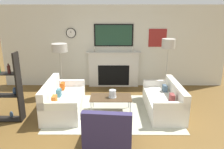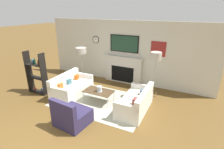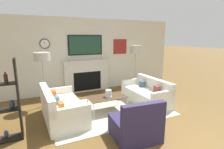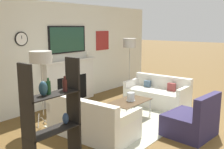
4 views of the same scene
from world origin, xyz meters
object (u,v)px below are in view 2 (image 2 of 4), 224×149
object	(u,v)px
couch_left	(71,88)
couch_right	(136,103)
floor_lamp_right	(156,57)
shelf_unit	(37,74)
coffee_table	(99,92)
floor_lamp_left	(81,51)
hurricane_candle	(99,89)
armchair	(72,116)

from	to	relation	value
couch_left	couch_right	size ratio (longest dim) A/B	1.04
couch_right	floor_lamp_right	bearing A→B (deg)	76.12
floor_lamp_right	shelf_unit	distance (m)	4.51
couch_right	floor_lamp_right	world-z (taller)	floor_lamp_right
coffee_table	shelf_unit	distance (m)	2.56
floor_lamp_left	floor_lamp_right	world-z (taller)	floor_lamp_right
shelf_unit	floor_lamp_right	bearing A→B (deg)	20.73
hurricane_candle	shelf_unit	size ratio (longest dim) A/B	0.12
couch_right	hurricane_candle	world-z (taller)	couch_right
hurricane_candle	floor_lamp_left	distance (m)	2.16
coffee_table	floor_lamp_right	world-z (taller)	floor_lamp_right
floor_lamp_left	coffee_table	bearing A→B (deg)	-37.68
armchair	floor_lamp_left	distance (m)	3.25
floor_lamp_right	floor_lamp_left	bearing A→B (deg)	-180.00
couch_left	armchair	bearing A→B (deg)	-51.43
couch_left	floor_lamp_right	size ratio (longest dim) A/B	0.98
armchair	shelf_unit	size ratio (longest dim) A/B	0.58
floor_lamp_right	coffee_table	bearing A→B (deg)	-144.85
hurricane_candle	floor_lamp_right	distance (m)	2.26
armchair	shelf_unit	distance (m)	2.74
coffee_table	hurricane_candle	distance (m)	0.12
couch_left	armchair	size ratio (longest dim) A/B	1.81
coffee_table	hurricane_candle	bearing A→B (deg)	-7.60
shelf_unit	couch_right	bearing A→B (deg)	6.58
couch_right	floor_lamp_left	world-z (taller)	floor_lamp_left
floor_lamp_left	floor_lamp_right	size ratio (longest dim) A/B	0.92
coffee_table	floor_lamp_right	size ratio (longest dim) A/B	0.59
couch_right	floor_lamp_left	size ratio (longest dim) A/B	1.03
couch_left	coffee_table	size ratio (longest dim) A/B	1.65
couch_right	couch_left	bearing A→B (deg)	-179.96
floor_lamp_left	couch_right	bearing A→B (deg)	-21.35
armchair	floor_lamp_left	bearing A→B (deg)	119.26
floor_lamp_right	armchair	bearing A→B (deg)	-122.37
floor_lamp_left	shelf_unit	size ratio (longest dim) A/B	0.98
couch_left	coffee_table	bearing A→B (deg)	-1.67
couch_left	floor_lamp_left	size ratio (longest dim) A/B	1.07
couch_left	couch_right	distance (m)	2.60
armchair	hurricane_candle	world-z (taller)	armchair
coffee_table	couch_right	bearing A→B (deg)	1.57
couch_left	floor_lamp_left	bearing A→B (deg)	103.56
floor_lamp_left	couch_left	bearing A→B (deg)	-76.44
couch_left	coffee_table	xyz separation A→B (m)	(1.23, -0.04, 0.11)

